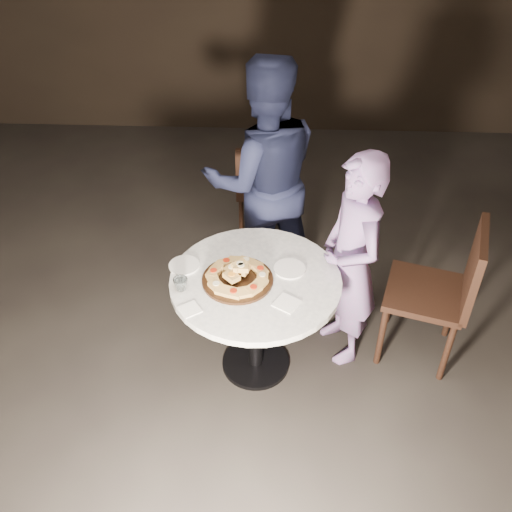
# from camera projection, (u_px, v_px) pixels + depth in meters

# --- Properties ---
(floor) EXTENTS (7.00, 7.00, 0.00)m
(floor) POSITION_uv_depth(u_px,v_px,m) (237.00, 364.00, 3.81)
(floor) COLOR black
(floor) RESTS_ON ground
(table) EXTENTS (1.30, 1.30, 0.76)m
(table) POSITION_uv_depth(u_px,v_px,m) (256.00, 296.00, 3.42)
(table) COLOR black
(table) RESTS_ON ground
(serving_board) EXTENTS (0.50, 0.50, 0.02)m
(serving_board) POSITION_uv_depth(u_px,v_px,m) (238.00, 280.00, 3.31)
(serving_board) COLOR black
(serving_board) RESTS_ON table
(focaccia_pile) EXTENTS (0.37, 0.37, 0.10)m
(focaccia_pile) POSITION_uv_depth(u_px,v_px,m) (238.00, 275.00, 3.29)
(focaccia_pile) COLOR #B68A46
(focaccia_pile) RESTS_ON serving_board
(plate_left) EXTENTS (0.24, 0.24, 0.01)m
(plate_left) POSITION_uv_depth(u_px,v_px,m) (184.00, 265.00, 3.42)
(plate_left) COLOR white
(plate_left) RESTS_ON table
(plate_right) EXTENTS (0.24, 0.24, 0.01)m
(plate_right) POSITION_uv_depth(u_px,v_px,m) (290.00, 269.00, 3.39)
(plate_right) COLOR white
(plate_right) RESTS_ON table
(water_glass) EXTENTS (0.10, 0.10, 0.08)m
(water_glass) POSITION_uv_depth(u_px,v_px,m) (181.00, 284.00, 3.24)
(water_glass) COLOR silver
(water_glass) RESTS_ON table
(napkin_near) EXTENTS (0.15, 0.15, 0.01)m
(napkin_near) POSITION_uv_depth(u_px,v_px,m) (190.00, 309.00, 3.13)
(napkin_near) COLOR white
(napkin_near) RESTS_ON table
(napkin_far) EXTENTS (0.17, 0.17, 0.01)m
(napkin_far) POSITION_uv_depth(u_px,v_px,m) (287.00, 303.00, 3.17)
(napkin_far) COLOR white
(napkin_far) RESTS_ON table
(chair_far) EXTENTS (0.44, 0.46, 0.90)m
(chair_far) POSITION_uv_depth(u_px,v_px,m) (264.00, 186.00, 4.58)
(chair_far) COLOR black
(chair_far) RESTS_ON ground
(chair_right) EXTENTS (0.62, 0.60, 1.03)m
(chair_right) POSITION_uv_depth(u_px,v_px,m) (445.00, 287.00, 3.52)
(chair_right) COLOR black
(chair_right) RESTS_ON ground
(diner_navy) EXTENTS (0.98, 0.84, 1.76)m
(diner_navy) POSITION_uv_depth(u_px,v_px,m) (263.00, 179.00, 3.97)
(diner_navy) COLOR #141832
(diner_navy) RESTS_ON ground
(diner_teal) EXTENTS (0.52, 0.63, 1.48)m
(diner_teal) POSITION_uv_depth(u_px,v_px,m) (351.00, 263.00, 3.48)
(diner_teal) COLOR slate
(diner_teal) RESTS_ON ground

